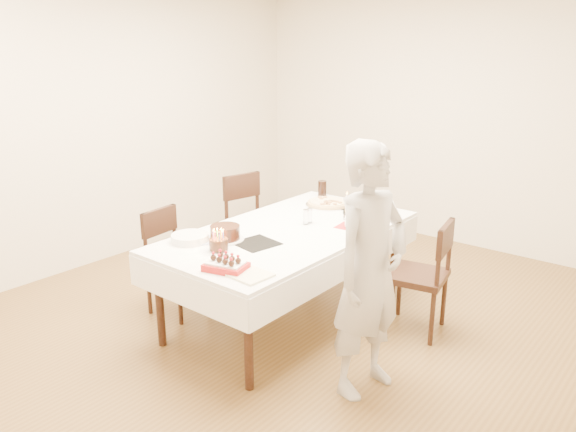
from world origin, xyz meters
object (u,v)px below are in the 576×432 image
Objects in this scene: person at (370,271)px; pizza_white at (328,203)px; birthday_cake at (218,240)px; chair_left_savory at (255,226)px; dining_table at (288,274)px; pizza_pepperoni at (369,211)px; strawberry_box at (226,265)px; taper_candle at (347,205)px; chair_right_savory at (417,276)px; pasta_bowl at (359,222)px; cola_glass at (322,189)px; chair_left_dessert at (178,262)px; layer_cake at (225,233)px.

person reaches higher than pizza_white.
person reaches higher than birthday_cake.
dining_table is at bearing 160.28° from chair_left_savory.
pizza_white is (-1.16, 1.20, -0.04)m from person.
strawberry_box is (-0.06, -1.66, 0.01)m from pizza_pepperoni.
dining_table is 0.81m from birthday_cake.
pizza_white is 1.63× the size of taper_candle.
pasta_bowl is at bearing 174.45° from chair_right_savory.
cola_glass reaches higher than pizza_pepperoni.
pasta_bowl is at bearing -71.20° from pizza_pepperoni.
strawberry_box is (-0.00, -1.39, -0.09)m from taper_candle.
chair_right_savory is 0.94× the size of chair_left_savory.
cola_glass is (-0.22, 0.23, 0.05)m from pizza_white.
taper_candle reaches higher than chair_left_savory.
dining_table is at bearing -112.31° from taper_candle.
birthday_cake is at bearing 134.18° from chair_left_savory.
chair_left_savory is 6.42× the size of cola_glass.
chair_left_dessert is 2.17× the size of pizza_white.
taper_candle is 1.40m from strawberry_box.
pizza_pepperoni is 3.04× the size of cola_glass.
birthday_cake is at bearing -56.78° from layer_cake.
pasta_bowl is 0.93× the size of taper_candle.
taper_candle is (0.36, -0.25, 0.10)m from pizza_white.
pizza_white is at bearing 153.10° from chair_right_savory.
cola_glass is 1.96m from strawberry_box.
birthday_cake reaches higher than pizza_white.
chair_left_savory is 2.11× the size of pizza_pepperoni.
person reaches higher than layer_cake.
strawberry_box is (-0.19, -1.29, -0.01)m from pasta_bowl.
pasta_bowl reaches higher than strawberry_box.
pizza_white is (-1.05, 0.30, 0.32)m from chair_right_savory.
person is at bearing 29.31° from strawberry_box.
layer_cake is at bearing 123.22° from birthday_cake.
pizza_pepperoni is at bearing 87.79° from strawberry_box.
birthday_cake is (0.29, -1.65, 0.01)m from cola_glass.
chair_right_savory is at bearing 48.67° from birthday_cake.
layer_cake is (-0.48, -1.26, 0.03)m from pizza_pepperoni.
chair_left_savory is 2.40× the size of pizza_white.
chair_left_dessert reaches higher than strawberry_box.
layer_cake is (-0.60, -0.89, 0.01)m from pasta_bowl.
pasta_bowl is (1.22, -0.10, 0.32)m from chair_left_savory.
pizza_pepperoni is 1.69× the size of strawberry_box.
dining_table is 7.97× the size of strawberry_box.
chair_left_dessert is 1.81m from person.
chair_left_savory is 0.77m from pizza_white.
birthday_cake is at bearing -97.57° from dining_table.
chair_right_savory is 6.04× the size of cola_glass.
cola_glass is at bearing 107.35° from strawberry_box.
pasta_bowl reaches higher than dining_table.
dining_table is at bearing 103.04° from strawberry_box.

